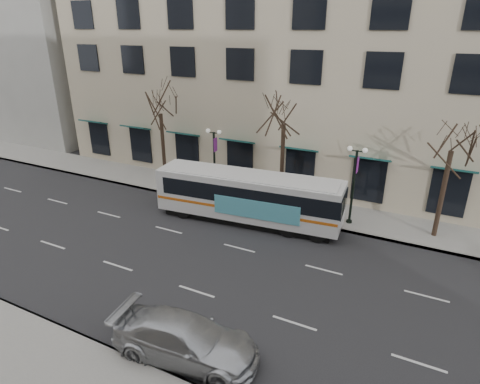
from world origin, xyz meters
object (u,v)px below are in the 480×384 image
Objects in this scene: tree_far_left at (160,101)px; tree_far_mid at (284,110)px; lamp_post_right at (354,182)px; tree_far_right at (455,134)px; city_bus at (249,196)px; lamp_post_left at (214,160)px; silver_car at (186,339)px.

tree_far_left is 0.98× the size of tree_far_mid.
tree_far_mid is 1.64× the size of lamp_post_right.
city_bus is (-11.00, -3.08, -4.63)m from tree_far_right.
tree_far_right reaches higher than lamp_post_left.
tree_far_left is 19.83m from silver_car.
tree_far_mid is 10.01m from tree_far_right.
tree_far_left is at bearing 180.00° from tree_far_right.
lamp_post_left is 0.90× the size of silver_car.
lamp_post_right is (5.01, -0.60, -3.96)m from tree_far_mid.
tree_far_mid reaches higher than lamp_post_right.
tree_far_left is 10.00m from tree_far_mid.
tree_far_left reaches higher than lamp_post_right.
tree_far_mid is (10.00, 0.00, 0.21)m from tree_far_left.
tree_far_right is 1.39× the size of silver_car.
tree_far_mid is at bearing 6.85° from lamp_post_left.
tree_far_right is at bearing 2.29° from lamp_post_left.
tree_far_left reaches higher than city_bus.
city_bus is (-1.00, -3.08, -5.12)m from tree_far_mid.
lamp_post_right is at bearing -173.15° from tree_far_right.
tree_far_right is 1.55× the size of lamp_post_left.
tree_far_right is at bearing 6.85° from lamp_post_right.
lamp_post_left is (-14.99, -0.60, -3.48)m from tree_far_right.
lamp_post_right is at bearing -6.83° from tree_far_mid.
city_bus is (9.00, -3.08, -4.91)m from tree_far_left.
lamp_post_left is at bearing 180.00° from lamp_post_right.
silver_car is (11.87, -14.76, -5.86)m from tree_far_left.
tree_far_mid is at bearing 0.86° from silver_car.
lamp_post_right is at bearing 17.03° from city_bus.
lamp_post_left is at bearing -173.15° from tree_far_mid.
lamp_post_left is 15.87m from silver_car.
silver_car is at bearing -118.85° from tree_far_right.
city_bus is (-6.01, -2.48, -1.15)m from lamp_post_right.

